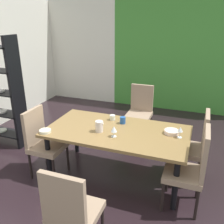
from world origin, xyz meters
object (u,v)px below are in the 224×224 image
wine_glass_east (180,130)px  cup_front (123,120)px  chair_right_far (194,144)px  wine_glass_center (114,129)px  dining_table (117,135)px  serving_bowl_rear (45,131)px  chair_left_near (42,140)px  chair_right_near (192,167)px  serving_bowl_left (172,132)px  chair_head_near (71,210)px  chair_head_far (140,109)px  pitcher_corner (99,126)px  cup_north (112,118)px

wine_glass_east → cup_front: size_ratio=1.48×
chair_right_far → wine_glass_center: 1.14m
dining_table → chair_right_far: bearing=16.6°
dining_table → serving_bowl_rear: (-0.87, -0.39, 0.09)m
chair_left_near → cup_front: 1.17m
chair_right_near → serving_bowl_rear: bearing=92.8°
chair_right_near → serving_bowl_left: bearing=34.1°
chair_head_near → wine_glass_center: (-0.01, 1.17, 0.29)m
wine_glass_east → cup_front: (-0.82, 0.17, -0.06)m
chair_head_far → serving_bowl_rear: size_ratio=6.32×
chair_right_far → cup_front: bearing=93.3°
dining_table → chair_head_far: bearing=90.6°
wine_glass_east → chair_right_near: bearing=-62.4°
serving_bowl_rear → pitcher_corner: pitcher_corner is taller
dining_table → chair_right_near: (1.01, -0.30, -0.09)m
chair_head_far → serving_bowl_left: (0.72, -1.21, 0.21)m
chair_right_far → wine_glass_center: (-0.99, -0.49, 0.28)m
serving_bowl_left → serving_bowl_rear: size_ratio=1.24×
chair_left_near → chair_head_near: bearing=44.4°
serving_bowl_left → cup_north: (-0.88, 0.16, 0.01)m
chair_head_near → serving_bowl_left: (0.67, 1.51, 0.21)m
serving_bowl_left → wine_glass_center: bearing=-153.4°
chair_head_far → wine_glass_east: 1.56m
dining_table → chair_right_far: (1.01, 0.30, -0.10)m
chair_head_far → cup_north: bearing=81.0°
chair_right_near → pitcher_corner: 1.26m
serving_bowl_rear → wine_glass_center: bearing=12.7°
chair_head_near → cup_north: (-0.21, 1.67, 0.22)m
chair_right_far → chair_right_near: chair_right_near is taller
dining_table → wine_glass_center: (0.02, -0.19, 0.18)m
dining_table → wine_glass_east: (0.82, 0.07, 0.18)m
chair_head_far → chair_right_far: chair_right_far is taller
dining_table → chair_head_far: chair_head_far is taller
chair_left_near → wine_glass_center: (1.03, 0.11, 0.29)m
chair_head_far → cup_north: 1.09m
chair_head_near → chair_right_near: 1.44m
chair_right_far → serving_bowl_rear: chair_right_far is taller
pitcher_corner → chair_head_near: bearing=-79.0°
chair_left_near → pitcher_corner: 0.86m
chair_right_far → wine_glass_east: chair_right_far is taller
serving_bowl_left → cup_north: bearing=169.7°
chair_right_far → cup_front: (-1.01, -0.06, 0.23)m
dining_table → wine_glass_center: bearing=-83.3°
wine_glass_east → cup_north: bearing=166.4°
wine_glass_center → cup_front: (-0.02, 0.43, -0.05)m
dining_table → serving_bowl_left: 0.73m
cup_north → cup_front: 0.19m
chair_head_far → chair_head_near: bearing=90.9°
chair_right_far → chair_head_far: bearing=44.0°
chair_right_near → wine_glass_center: (-0.99, 0.11, 0.27)m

